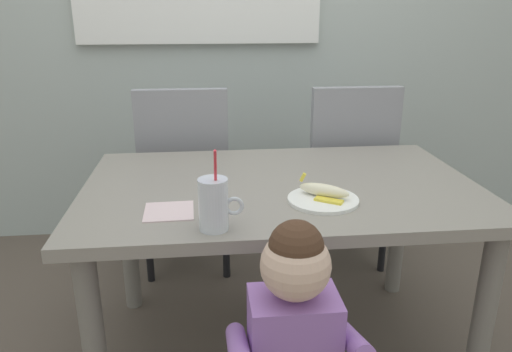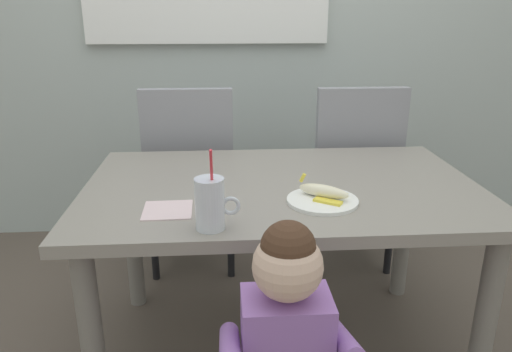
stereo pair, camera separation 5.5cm
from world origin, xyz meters
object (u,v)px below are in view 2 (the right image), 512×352
(milk_cup, at_px, (210,207))
(dining_table, at_px, (281,207))
(dining_chair_right, at_px, (352,168))
(toddler_standing, at_px, (286,337))
(dining_chair_left, at_px, (191,170))
(paper_napkin, at_px, (168,210))
(snack_plate, at_px, (322,201))
(peeled_banana, at_px, (324,192))

(milk_cup, bearing_deg, dining_table, 55.60)
(dining_table, relative_size, dining_chair_right, 1.45)
(toddler_standing, bearing_deg, dining_chair_right, 68.64)
(milk_cup, bearing_deg, dining_chair_left, 96.82)
(dining_chair_left, xyz_separation_m, paper_napkin, (-0.01, -0.90, 0.17))
(milk_cup, distance_m, paper_napkin, 0.20)
(dining_chair_right, bearing_deg, snack_plate, 68.73)
(dining_chair_right, distance_m, milk_cup, 1.24)
(peeled_banana, bearing_deg, milk_cup, -153.18)
(milk_cup, height_order, peeled_banana, milk_cup)
(dining_chair_left, distance_m, dining_chair_right, 0.80)
(dining_chair_right, xyz_separation_m, peeled_banana, (-0.32, -0.82, 0.20))
(dining_chair_right, relative_size, milk_cup, 3.90)
(dining_chair_right, xyz_separation_m, paper_napkin, (-0.82, -0.87, 0.17))
(dining_chair_left, bearing_deg, milk_cup, 96.82)
(dining_table, xyz_separation_m, dining_chair_right, (0.43, 0.65, -0.07))
(dining_chair_left, height_order, toddler_standing, dining_chair_left)
(dining_table, relative_size, snack_plate, 6.06)
(dining_table, bearing_deg, peeled_banana, -56.85)
(snack_plate, height_order, peeled_banana, peeled_banana)
(dining_chair_left, relative_size, toddler_standing, 1.15)
(dining_chair_left, xyz_separation_m, milk_cup, (0.12, -1.03, 0.23))
(dining_chair_right, relative_size, paper_napkin, 6.40)
(toddler_standing, distance_m, milk_cup, 0.40)
(dining_chair_right, distance_m, paper_napkin, 1.21)
(dining_table, height_order, dining_chair_left, dining_chair_left)
(dining_chair_left, xyz_separation_m, toddler_standing, (0.31, -1.30, -0.02))
(dining_table, distance_m, dining_chair_left, 0.77)
(dining_chair_right, height_order, snack_plate, dining_chair_right)
(snack_plate, distance_m, peeled_banana, 0.03)
(milk_cup, xyz_separation_m, peeled_banana, (0.36, 0.18, -0.04))
(milk_cup, bearing_deg, dining_chair_right, 55.96)
(peeled_banana, bearing_deg, toddler_standing, -111.76)
(milk_cup, relative_size, paper_napkin, 1.64)
(dining_table, distance_m, toddler_standing, 0.63)
(dining_chair_left, xyz_separation_m, peeled_banana, (0.49, -0.85, 0.20))
(snack_plate, distance_m, paper_napkin, 0.49)
(dining_chair_right, distance_m, snack_plate, 0.91)
(dining_chair_left, bearing_deg, toddler_standing, 103.36)
(toddler_standing, height_order, paper_napkin, toddler_standing)
(dining_chair_right, xyz_separation_m, snack_plate, (-0.33, -0.84, 0.17))
(milk_cup, xyz_separation_m, paper_napkin, (-0.14, 0.14, -0.06))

